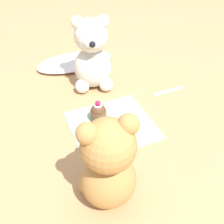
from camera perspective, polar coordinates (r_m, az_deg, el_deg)
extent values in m
plane|color=tan|center=(0.83, 0.00, -2.96)|extent=(4.00, 4.00, 0.00)
cube|color=#8EBC99|center=(0.83, 0.00, -2.81)|extent=(0.25, 0.24, 0.01)
ellipsoid|color=silver|center=(1.14, -8.06, 10.83)|extent=(0.32, 0.16, 0.03)
ellipsoid|color=silver|center=(0.97, -4.22, 9.64)|extent=(0.16, 0.15, 0.15)
sphere|color=silver|center=(0.91, -4.60, 16.28)|extent=(0.12, 0.12, 0.12)
ellipsoid|color=silver|center=(0.87, -4.37, 14.68)|extent=(0.07, 0.06, 0.04)
sphere|color=black|center=(0.85, -4.29, 14.49)|extent=(0.02, 0.02, 0.02)
sphere|color=silver|center=(0.89, -7.49, 18.70)|extent=(0.04, 0.04, 0.04)
sphere|color=silver|center=(0.90, -2.03, 19.09)|extent=(0.04, 0.04, 0.04)
sphere|color=silver|center=(0.96, -6.50, 5.59)|extent=(0.05, 0.05, 0.05)
sphere|color=silver|center=(0.96, -1.30, 6.01)|extent=(0.05, 0.05, 0.05)
ellipsoid|color=#B78447|center=(0.60, -0.68, -14.76)|extent=(0.14, 0.12, 0.14)
sphere|color=#B78447|center=(0.51, -0.78, -7.27)|extent=(0.11, 0.11, 0.11)
ellipsoid|color=#B78447|center=(0.55, -2.15, -4.48)|extent=(0.06, 0.05, 0.04)
sphere|color=black|center=(0.56, -2.75, -2.60)|extent=(0.02, 0.02, 0.02)
sphere|color=#B78447|center=(0.49, 3.62, -2.70)|extent=(0.04, 0.04, 0.04)
sphere|color=#B78447|center=(0.48, -5.45, -4.69)|extent=(0.04, 0.04, 0.04)
sphere|color=#B78447|center=(0.67, 1.75, -13.60)|extent=(0.05, 0.05, 0.05)
sphere|color=#B78447|center=(0.66, -5.19, -15.29)|extent=(0.05, 0.05, 0.05)
cylinder|color=brown|center=(0.83, -2.97, -0.60)|extent=(0.05, 0.05, 0.03)
sphere|color=brown|center=(0.82, -3.01, 0.28)|extent=(0.05, 0.05, 0.05)
cylinder|color=white|center=(0.81, -3.06, 1.45)|extent=(0.03, 0.03, 0.00)
sphere|color=#B71947|center=(0.80, -3.08, 1.89)|extent=(0.02, 0.02, 0.02)
cylinder|color=brown|center=(0.77, -3.10, -4.88)|extent=(0.06, 0.06, 0.03)
sphere|color=brown|center=(0.76, -3.14, -4.19)|extent=(0.05, 0.05, 0.05)
cylinder|color=white|center=(0.75, -3.20, -2.91)|extent=(0.03, 0.03, 0.00)
sphere|color=#B71947|center=(0.74, -3.22, -2.48)|extent=(0.02, 0.02, 0.02)
cube|color=silver|center=(0.99, 12.19, 4.57)|extent=(0.13, 0.01, 0.01)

